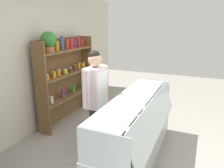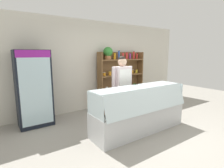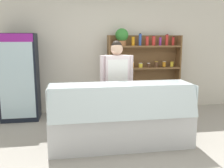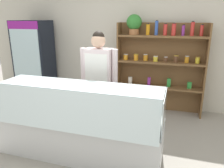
# 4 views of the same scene
# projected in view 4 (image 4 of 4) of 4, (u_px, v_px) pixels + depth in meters

# --- Properties ---
(ground_plane) EXTENTS (12.00, 12.00, 0.00)m
(ground_plane) POSITION_uv_depth(u_px,v_px,m) (91.00, 161.00, 2.94)
(ground_plane) COLOR gray
(back_wall) EXTENTS (6.80, 0.10, 2.70)m
(back_wall) POSITION_uv_depth(u_px,v_px,m) (129.00, 43.00, 4.61)
(back_wall) COLOR beige
(back_wall) RESTS_ON ground
(drinks_fridge) EXTENTS (0.76, 0.56, 1.81)m
(drinks_fridge) POSITION_uv_depth(u_px,v_px,m) (35.00, 62.00, 4.88)
(drinks_fridge) COLOR black
(drinks_fridge) RESTS_ON ground
(shelving_unit) EXTENTS (1.68, 0.30, 1.92)m
(shelving_unit) POSITION_uv_depth(u_px,v_px,m) (156.00, 58.00, 4.27)
(shelving_unit) COLOR brown
(shelving_unit) RESTS_ON ground
(deli_display_case) EXTENTS (2.25, 0.71, 1.01)m
(deli_display_case) POSITION_uv_depth(u_px,v_px,m) (79.00, 134.00, 3.02)
(deli_display_case) COLOR silver
(deli_display_case) RESTS_ON ground
(shop_clerk) EXTENTS (0.61, 0.25, 1.66)m
(shop_clerk) POSITION_uv_depth(u_px,v_px,m) (99.00, 75.00, 3.44)
(shop_clerk) COLOR #2D2D38
(shop_clerk) RESTS_ON ground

